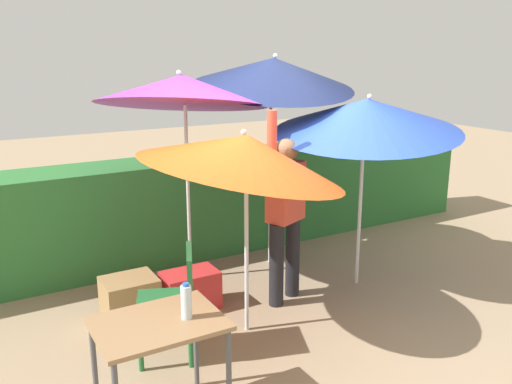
{
  "coord_description": "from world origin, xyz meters",
  "views": [
    {
      "loc": [
        -2.45,
        -3.96,
        2.4
      ],
      "look_at": [
        0.0,
        0.3,
        1.1
      ],
      "focal_mm": 38.27,
      "sensor_mm": 36.0,
      "label": 1
    }
  ],
  "objects_px": {
    "umbrella_orange": "(367,115)",
    "folding_table": "(159,334)",
    "umbrella_navy": "(273,73)",
    "person_vendor": "(285,209)",
    "umbrella_yellow": "(245,153)",
    "chair_plastic": "(174,297)",
    "crate_cardboard": "(130,299)",
    "umbrella_rainbow": "(182,90)",
    "cooler_box": "(190,290)",
    "bottle_water": "(186,302)"
  },
  "relations": [
    {
      "from": "person_vendor",
      "to": "chair_plastic",
      "type": "height_order",
      "value": "person_vendor"
    },
    {
      "from": "umbrella_orange",
      "to": "cooler_box",
      "type": "height_order",
      "value": "umbrella_orange"
    },
    {
      "from": "umbrella_orange",
      "to": "umbrella_navy",
      "type": "bearing_deg",
      "value": 116.46
    },
    {
      "from": "umbrella_navy",
      "to": "folding_table",
      "type": "distance_m",
      "value": 3.29
    },
    {
      "from": "cooler_box",
      "to": "folding_table",
      "type": "bearing_deg",
      "value": -119.7
    },
    {
      "from": "cooler_box",
      "to": "folding_table",
      "type": "xyz_separation_m",
      "value": [
        -0.81,
        -1.43,
        0.46
      ]
    },
    {
      "from": "folding_table",
      "to": "chair_plastic",
      "type": "bearing_deg",
      "value": 62.17
    },
    {
      "from": "chair_plastic",
      "to": "crate_cardboard",
      "type": "distance_m",
      "value": 0.85
    },
    {
      "from": "umbrella_yellow",
      "to": "umbrella_navy",
      "type": "xyz_separation_m",
      "value": [
        1.01,
        1.21,
        0.58
      ]
    },
    {
      "from": "person_vendor",
      "to": "crate_cardboard",
      "type": "xyz_separation_m",
      "value": [
        -1.43,
        0.37,
        -0.74
      ]
    },
    {
      "from": "umbrella_yellow",
      "to": "chair_plastic",
      "type": "distance_m",
      "value": 1.27
    },
    {
      "from": "umbrella_rainbow",
      "to": "cooler_box",
      "type": "xyz_separation_m",
      "value": [
        -0.26,
        -0.68,
        -1.81
      ]
    },
    {
      "from": "umbrella_navy",
      "to": "umbrella_yellow",
      "type": "bearing_deg",
      "value": -129.84
    },
    {
      "from": "umbrella_rainbow",
      "to": "umbrella_orange",
      "type": "height_order",
      "value": "umbrella_rainbow"
    },
    {
      "from": "umbrella_navy",
      "to": "folding_table",
      "type": "bearing_deg",
      "value": -135.74
    },
    {
      "from": "umbrella_yellow",
      "to": "chair_plastic",
      "type": "height_order",
      "value": "umbrella_yellow"
    },
    {
      "from": "umbrella_orange",
      "to": "person_vendor",
      "type": "xyz_separation_m",
      "value": [
        -0.89,
        0.06,
        -0.83
      ]
    },
    {
      "from": "umbrella_navy",
      "to": "cooler_box",
      "type": "bearing_deg",
      "value": -154.41
    },
    {
      "from": "umbrella_rainbow",
      "to": "folding_table",
      "type": "height_order",
      "value": "umbrella_rainbow"
    },
    {
      "from": "crate_cardboard",
      "to": "bottle_water",
      "type": "relative_size",
      "value": 1.98
    },
    {
      "from": "umbrella_orange",
      "to": "folding_table",
      "type": "xyz_separation_m",
      "value": [
        -2.57,
        -1.08,
        -1.12
      ]
    },
    {
      "from": "umbrella_orange",
      "to": "chair_plastic",
      "type": "xyz_separation_m",
      "value": [
        -2.19,
        -0.35,
        -1.26
      ]
    },
    {
      "from": "umbrella_orange",
      "to": "cooler_box",
      "type": "bearing_deg",
      "value": 168.7
    },
    {
      "from": "umbrella_orange",
      "to": "umbrella_navy",
      "type": "xyz_separation_m",
      "value": [
        -0.48,
        0.96,
        0.38
      ]
    },
    {
      "from": "crate_cardboard",
      "to": "folding_table",
      "type": "bearing_deg",
      "value": -99.63
    },
    {
      "from": "umbrella_orange",
      "to": "bottle_water",
      "type": "height_order",
      "value": "umbrella_orange"
    },
    {
      "from": "person_vendor",
      "to": "bottle_water",
      "type": "xyz_separation_m",
      "value": [
        -1.51,
        -1.19,
        -0.08
      ]
    },
    {
      "from": "umbrella_rainbow",
      "to": "umbrella_orange",
      "type": "relative_size",
      "value": 1.13
    },
    {
      "from": "chair_plastic",
      "to": "bottle_water",
      "type": "xyz_separation_m",
      "value": [
        -0.21,
        -0.78,
        0.34
      ]
    },
    {
      "from": "person_vendor",
      "to": "chair_plastic",
      "type": "bearing_deg",
      "value": -162.56
    },
    {
      "from": "umbrella_yellow",
      "to": "chair_plastic",
      "type": "relative_size",
      "value": 2.16
    },
    {
      "from": "cooler_box",
      "to": "chair_plastic",
      "type": "bearing_deg",
      "value": -121.57
    },
    {
      "from": "umbrella_navy",
      "to": "crate_cardboard",
      "type": "distance_m",
      "value": 2.73
    },
    {
      "from": "person_vendor",
      "to": "cooler_box",
      "type": "xyz_separation_m",
      "value": [
        -0.87,
        0.29,
        -0.75
      ]
    },
    {
      "from": "person_vendor",
      "to": "chair_plastic",
      "type": "distance_m",
      "value": 1.43
    },
    {
      "from": "bottle_water",
      "to": "umbrella_yellow",
      "type": "bearing_deg",
      "value": 43.97
    },
    {
      "from": "cooler_box",
      "to": "bottle_water",
      "type": "relative_size",
      "value": 2.15
    },
    {
      "from": "umbrella_rainbow",
      "to": "bottle_water",
      "type": "distance_m",
      "value": 2.6
    },
    {
      "from": "umbrella_navy",
      "to": "folding_table",
      "type": "relative_size",
      "value": 3.08
    },
    {
      "from": "person_vendor",
      "to": "folding_table",
      "type": "xyz_separation_m",
      "value": [
        -1.68,
        -1.14,
        -0.29
      ]
    },
    {
      "from": "bottle_water",
      "to": "cooler_box",
      "type": "bearing_deg",
      "value": 66.54
    },
    {
      "from": "crate_cardboard",
      "to": "umbrella_orange",
      "type": "bearing_deg",
      "value": -10.48
    },
    {
      "from": "chair_plastic",
      "to": "cooler_box",
      "type": "height_order",
      "value": "chair_plastic"
    },
    {
      "from": "person_vendor",
      "to": "chair_plastic",
      "type": "xyz_separation_m",
      "value": [
        -1.3,
        -0.41,
        -0.42
      ]
    },
    {
      "from": "chair_plastic",
      "to": "umbrella_orange",
      "type": "bearing_deg",
      "value": 9.02
    },
    {
      "from": "folding_table",
      "to": "bottle_water",
      "type": "height_order",
      "value": "bottle_water"
    },
    {
      "from": "umbrella_rainbow",
      "to": "cooler_box",
      "type": "bearing_deg",
      "value": -111.25
    },
    {
      "from": "umbrella_yellow",
      "to": "person_vendor",
      "type": "height_order",
      "value": "umbrella_yellow"
    },
    {
      "from": "umbrella_yellow",
      "to": "person_vendor",
      "type": "distance_m",
      "value": 0.93
    },
    {
      "from": "person_vendor",
      "to": "chair_plastic",
      "type": "relative_size",
      "value": 2.11
    }
  ]
}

